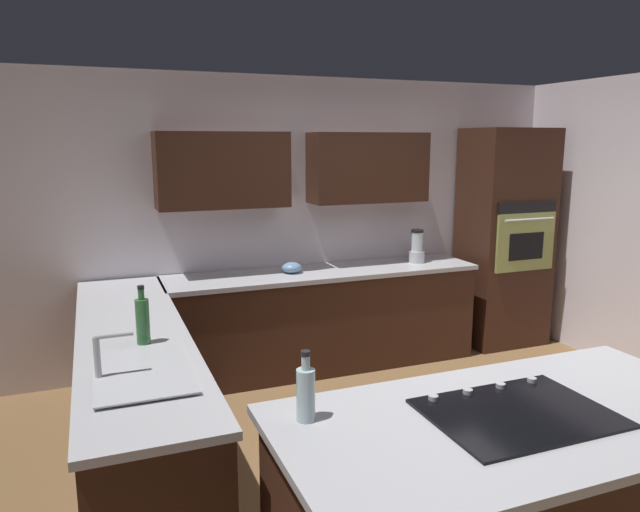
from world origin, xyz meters
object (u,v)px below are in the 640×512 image
object	(u,v)px
oil_bottle	(306,393)
wall_oven	(504,238)
cooktop	(517,413)
blender	(417,248)
sink_unit	(140,372)
dish_soap_bottle	(143,320)
mixing_bowl	(292,268)

from	to	relation	value
oil_bottle	wall_oven	bearing A→B (deg)	-139.47
cooktop	blender	distance (m)	3.17
sink_unit	cooktop	size ratio (longest dim) A/B	0.92
blender	oil_bottle	size ratio (longest dim) A/B	1.05
dish_soap_bottle	wall_oven	bearing A→B (deg)	-158.64
dish_soap_bottle	oil_bottle	bearing A→B (deg)	113.72
mixing_bowl	wall_oven	bearing A→B (deg)	179.75
mixing_bowl	blender	bearing A→B (deg)	180.00
dish_soap_bottle	oil_bottle	size ratio (longest dim) A/B	1.12
cooktop	dish_soap_bottle	distance (m)	2.04
wall_oven	sink_unit	xyz separation A→B (m)	(3.68, 1.90, -0.16)
blender	oil_bottle	xyz separation A→B (m)	(2.08, 2.65, -0.01)
sink_unit	oil_bottle	world-z (taller)	oil_bottle
mixing_bowl	dish_soap_bottle	size ratio (longest dim) A/B	0.51
mixing_bowl	sink_unit	bearing A→B (deg)	53.15
mixing_bowl	oil_bottle	xyz separation A→B (m)	(0.83, 2.65, 0.07)
sink_unit	cooktop	distance (m)	1.76
sink_unit	dish_soap_bottle	xyz separation A→B (m)	(-0.06, -0.48, 0.12)
blender	dish_soap_bottle	bearing A→B (deg)	28.56
wall_oven	blender	bearing A→B (deg)	-0.56
oil_bottle	sink_unit	bearing A→B (deg)	-51.23
blender	cooktop	bearing A→B (deg)	67.07
sink_unit	wall_oven	bearing A→B (deg)	-152.73
wall_oven	cooktop	distance (m)	3.67
sink_unit	blender	world-z (taller)	blender
mixing_bowl	oil_bottle	distance (m)	2.78
blender	mixing_bowl	world-z (taller)	blender
dish_soap_bottle	mixing_bowl	bearing A→B (deg)	-133.85
wall_oven	cooktop	world-z (taller)	wall_oven
mixing_bowl	oil_bottle	world-z (taller)	oil_bottle
blender	dish_soap_bottle	xyz separation A→B (m)	(2.62, 1.43, 0.00)
blender	mixing_bowl	size ratio (longest dim) A/B	1.82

